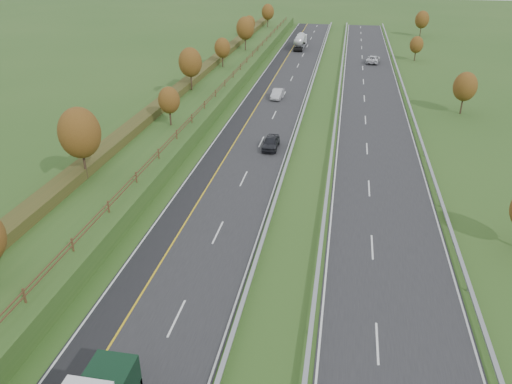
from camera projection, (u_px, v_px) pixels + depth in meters
The scene contains 18 objects.
ground at pixel (316, 126), 73.24m from camera, with size 400.00×400.00×0.00m, color #2B4D1B.
near_carriageway at pixel (267, 113), 78.91m from camera, with size 10.50×200.00×0.04m, color #232325.
far_carriageway at pixel (374, 119), 76.29m from camera, with size 10.50×200.00×0.04m, color #232325.
hard_shoulder at pixel (244, 111), 79.51m from camera, with size 3.00×200.00×0.04m, color black.
lane_markings at pixel (308, 115), 77.78m from camera, with size 26.75×200.00×0.01m.
embankment_left at pixel (188, 103), 80.54m from camera, with size 12.00×200.00×2.00m, color #2B4D1B.
hedge_left at pixel (175, 93), 80.17m from camera, with size 2.20×180.00×1.10m, color #363C18.
fence_left at pixel (214, 94), 78.69m from camera, with size 0.12×189.06×1.20m.
median_barrier_near at pixel (303, 111), 77.74m from camera, with size 0.32×200.00×0.71m.
median_barrier_far at pixel (336, 113), 76.93m from camera, with size 0.32×200.00×0.71m.
outer_barrier_far at pixel (413, 117), 75.11m from camera, with size 0.32×200.00×0.71m.
trees_left at pixel (181, 74), 75.12m from camera, with size 6.64×164.30×7.66m.
trees_far at pixel (440, 56), 98.04m from camera, with size 8.45×118.60×7.12m.
road_tanker at pixel (300, 41), 127.15m from camera, with size 2.40×11.22×3.46m.
car_dark_near at pixel (271, 142), 64.73m from camera, with size 1.94×4.83×1.64m, color black.
car_silver_mid at pixel (277, 94), 85.97m from camera, with size 1.66×4.75×1.56m, color #AFAEB3.
car_small_far at pixel (303, 37), 138.15m from camera, with size 2.13×5.25×1.52m, color #151B44.
car_oncoming at pixel (373, 59), 111.68m from camera, with size 2.69×5.84×1.62m, color silver.
Camera 1 is at (11.76, -15.36, 23.92)m, focal length 35.00 mm.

